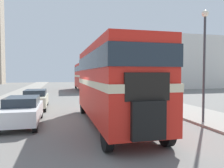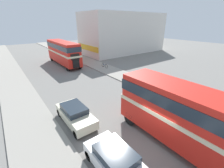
% 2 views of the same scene
% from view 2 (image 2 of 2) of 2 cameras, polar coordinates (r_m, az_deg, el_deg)
% --- Properties ---
extents(ground_plane, '(120.00, 120.00, 0.00)m').
position_cam_2_polar(ground_plane, '(11.58, 17.23, -19.59)').
color(ground_plane, slate).
extents(sidewalk_right, '(3.50, 120.00, 0.12)m').
position_cam_2_polar(sidewalk_right, '(16.72, 31.30, -7.74)').
color(sidewalk_right, gray).
rests_on(sidewalk_right, ground_plane).
extents(double_decker_bus, '(2.54, 9.54, 4.04)m').
position_cam_2_polar(double_decker_bus, '(10.24, 26.95, -10.54)').
color(double_decker_bus, red).
rests_on(double_decker_bus, ground_plane).
extents(bus_distant, '(2.48, 10.85, 4.29)m').
position_cam_2_polar(bus_distant, '(29.82, -18.12, 11.83)').
color(bus_distant, red).
rests_on(bus_distant, ground_plane).
extents(car_parked_near, '(1.80, 4.25, 1.46)m').
position_cam_2_polar(car_parked_near, '(8.88, 1.98, -27.73)').
color(car_parked_near, white).
rests_on(car_parked_near, ground_plane).
extents(car_parked_mid, '(1.74, 4.30, 1.45)m').
position_cam_2_polar(car_parked_mid, '(12.55, -13.81, -11.12)').
color(car_parked_mid, beige).
rests_on(car_parked_mid, ground_plane).
extents(pedestrian_walking, '(0.36, 0.36, 1.79)m').
position_cam_2_polar(pedestrian_walking, '(20.13, 12.34, 3.39)').
color(pedestrian_walking, '#282833').
rests_on(pedestrian_walking, sidewalk_right).
extents(bicycle_on_pavement, '(0.05, 1.76, 0.78)m').
position_cam_2_polar(bicycle_on_pavement, '(26.48, -2.84, 7.05)').
color(bicycle_on_pavement, black).
rests_on(bicycle_on_pavement, sidewalk_right).
extents(shop_building_block, '(21.82, 9.74, 9.68)m').
position_cam_2_polar(shop_building_block, '(41.44, 4.47, 18.78)').
color(shop_building_block, silver).
rests_on(shop_building_block, ground_plane).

